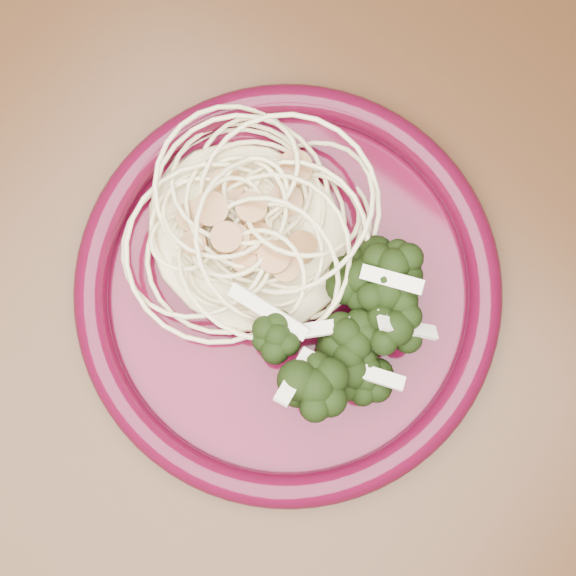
# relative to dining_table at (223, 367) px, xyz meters

# --- Properties ---
(dining_table) EXTENTS (1.20, 0.80, 0.75)m
(dining_table) POSITION_rel_dining_table_xyz_m (0.00, 0.00, 0.00)
(dining_table) COLOR #472814
(dining_table) RESTS_ON ground
(dinner_plate) EXTENTS (0.37, 0.37, 0.02)m
(dinner_plate) POSITION_rel_dining_table_xyz_m (0.01, 0.07, 0.11)
(dinner_plate) COLOR #48071C
(dinner_plate) RESTS_ON dining_table
(spaghetti_pile) EXTENTS (0.18, 0.16, 0.03)m
(spaghetti_pile) POSITION_rel_dining_table_xyz_m (-0.03, 0.08, 0.12)
(spaghetti_pile) COLOR #F4E8A9
(spaghetti_pile) RESTS_ON dinner_plate
(scallop_cluster) EXTENTS (0.14, 0.14, 0.04)m
(scallop_cluster) POSITION_rel_dining_table_xyz_m (-0.03, 0.08, 0.16)
(scallop_cluster) COLOR #B57F4A
(scallop_cluster) RESTS_ON spaghetti_pile
(broccoli_pile) EXTENTS (0.12, 0.16, 0.05)m
(broccoli_pile) POSITION_rel_dining_table_xyz_m (0.07, 0.06, 0.13)
(broccoli_pile) COLOR black
(broccoli_pile) RESTS_ON dinner_plate
(onion_garnish) EXTENTS (0.08, 0.10, 0.05)m
(onion_garnish) POSITION_rel_dining_table_xyz_m (0.07, 0.06, 0.16)
(onion_garnish) COLOR white
(onion_garnish) RESTS_ON broccoli_pile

